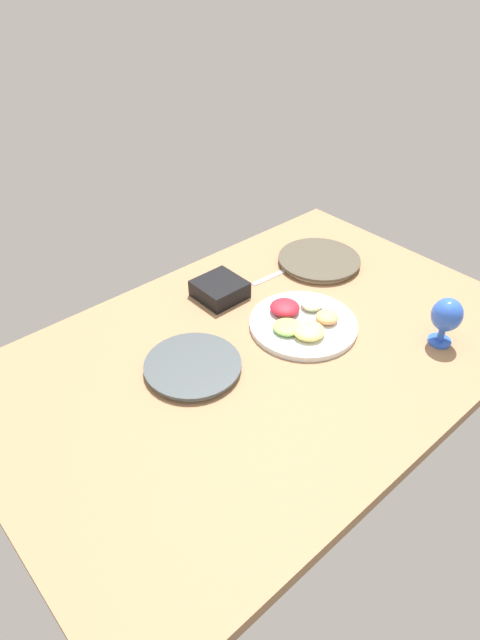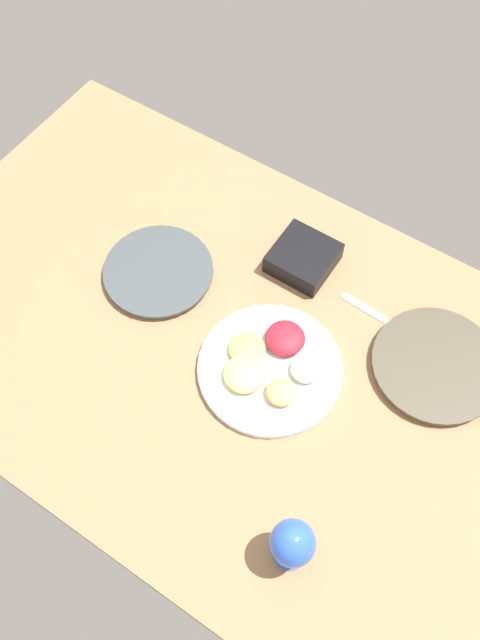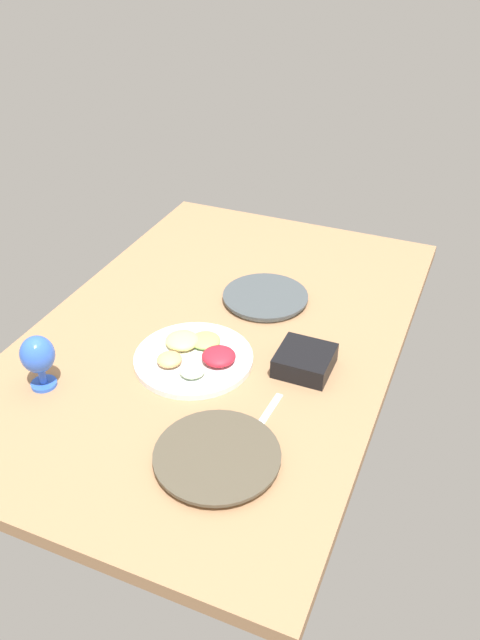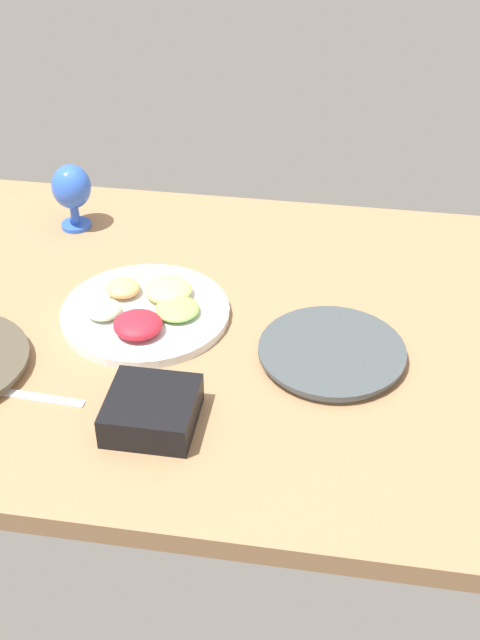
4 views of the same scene
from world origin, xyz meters
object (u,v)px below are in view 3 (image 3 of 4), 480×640
at_px(dinner_plate_left, 217,457).
at_px(square_bowl_black, 305,360).
at_px(hurricane_glass_blue, 38,356).
at_px(fruit_platter, 195,356).
at_px(dinner_plate_right, 265,298).

bearing_deg(dinner_plate_left, square_bowl_black, -11.25).
distance_m(hurricane_glass_blue, square_bowl_black, 0.70).
xyz_separation_m(dinner_plate_left, square_bowl_black, (0.40, -0.08, 0.02)).
distance_m(fruit_platter, hurricane_glass_blue, 0.42).
height_order(dinner_plate_right, fruit_platter, fruit_platter).
bearing_deg(fruit_platter, square_bowl_black, -73.48).
bearing_deg(dinner_plate_right, dinner_plate_left, -168.21).
bearing_deg(square_bowl_black, hurricane_glass_blue, 118.54).
height_order(dinner_plate_right, hurricane_glass_blue, hurricane_glass_blue).
bearing_deg(square_bowl_black, dinner_plate_right, 38.14).
distance_m(fruit_platter, square_bowl_black, 0.30).
bearing_deg(hurricane_glass_blue, dinner_plate_left, -97.10).
bearing_deg(dinner_plate_left, fruit_platter, 33.62).
bearing_deg(fruit_platter, hurricane_glass_blue, 127.37).
xyz_separation_m(fruit_platter, hurricane_glass_blue, (-0.25, 0.32, 0.08)).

